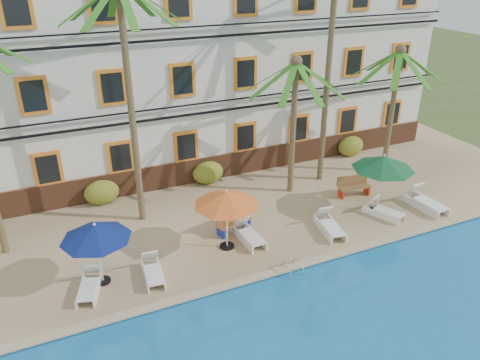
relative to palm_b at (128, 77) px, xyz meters
name	(u,v)px	position (x,y,z in m)	size (l,w,h in m)	color
ground	(287,258)	(4.27, -4.58, -6.16)	(100.00, 100.00, 0.00)	#384C23
pool_deck	(233,197)	(4.27, 0.42, -6.04)	(30.00, 12.00, 0.25)	tan
pool_coping	(299,265)	(4.27, -5.48, -5.88)	(30.00, 0.35, 0.06)	tan
hotel_building	(192,61)	(4.27, 5.40, -0.79)	(25.40, 6.44, 10.22)	silver
palm_b	(128,77)	(0.00, 0.00, 0.00)	(4.21, 4.21, 9.39)	brown
palm_c	(294,106)	(6.85, -0.28, -1.85)	(4.21, 4.21, 6.21)	brown
palm_d	(330,46)	(8.80, 0.23, 0.42)	(4.21, 4.21, 10.14)	brown
palm_e	(395,91)	(12.27, -0.30, -1.81)	(4.21, 4.21, 6.26)	brown
shrub_left	(102,192)	(-1.28, 2.02, -5.36)	(1.50, 0.90, 1.10)	#28601B
shrub_mid	(208,173)	(3.67, 2.02, -5.36)	(1.50, 0.90, 1.10)	#28601B
shrub_right	(351,146)	(11.91, 2.02, -5.36)	(1.50, 0.90, 1.10)	#28601B
umbrella_blue	(95,232)	(-2.21, -3.54, -3.96)	(2.29, 2.29, 2.30)	black
umbrella_red	(226,198)	(2.40, -3.35, -3.85)	(2.42, 2.42, 2.42)	black
umbrella_green	(384,163)	(9.37, -3.38, -3.71)	(2.59, 2.59, 2.58)	black
lounger_a	(89,285)	(-2.68, -3.88, -5.66)	(1.06, 1.76, 0.78)	white
lounger_b	(153,271)	(-0.61, -3.98, -5.66)	(0.75, 1.72, 0.79)	white
lounger_c	(248,234)	(3.32, -3.25, -5.64)	(0.70, 1.81, 0.85)	white
lounger_d	(329,225)	(6.52, -3.98, -5.63)	(0.97, 1.92, 0.87)	white
lounger_e	(383,210)	(9.25, -3.90, -5.66)	(1.21, 1.78, 0.80)	white
lounger_f	(425,201)	(11.34, -4.06, -5.60)	(0.88, 2.09, 0.97)	white
bench_left	(233,220)	(3.05, -2.37, -5.44)	(1.57, 0.84, 0.93)	olive
bench_right	(354,185)	(9.26, -1.82, -5.44)	(1.55, 0.69, 0.93)	olive
pool_ladder	(292,270)	(3.92, -5.58, -5.91)	(0.54, 0.74, 0.74)	silver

